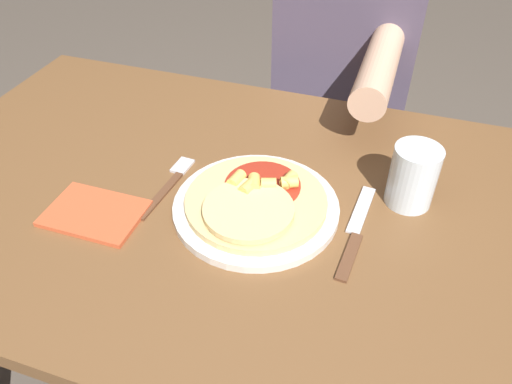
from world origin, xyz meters
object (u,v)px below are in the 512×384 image
Objects in this scene: knife at (356,232)px; dining_table at (239,245)px; pizza at (255,201)px; plate at (256,207)px; person_diner at (343,89)px; drinking_glass at (413,176)px; fork at (170,183)px.

dining_table is at bearing 173.98° from knife.
dining_table is 5.61× the size of knife.
pizza is at bearing -178.55° from knife.
pizza reaches higher than plate.
plate reaches higher than dining_table.
drinking_glass is at bearing -68.90° from person_diner.
plate is at bearing -6.05° from fork.
knife is at bearing 1.45° from pizza.
fork is (-0.12, -0.00, 0.12)m from dining_table.
plate is 0.17m from fork.
dining_table is 5.31× the size of pizza.
fork is 0.41m from drinking_glass.
pizza is 1.32× the size of fork.
drinking_glass reaches higher than fork.
pizza is 0.17m from knife.
plate is 0.02m from pizza.
dining_table is 7.03× the size of fork.
plate is at bearing -156.13° from drinking_glass.
fork and knife have the same top height.
drinking_glass reaches higher than dining_table.
dining_table is at bearing -97.60° from person_diner.
person_diner reaches higher than pizza.
drinking_glass is at bearing 23.87° from plate.
pizza is at bearing -7.46° from fork.
drinking_glass is at bearing 56.39° from knife.
person_diner is (0.20, 0.60, -0.09)m from fork.
pizza is 0.26m from drinking_glass.
drinking_glass is (0.28, 0.08, 0.17)m from dining_table.
plate is 0.17m from knife.
plate is at bearing -27.84° from dining_table.
drinking_glass reaches higher than plate.
fork is (-0.17, 0.02, -0.00)m from plate.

